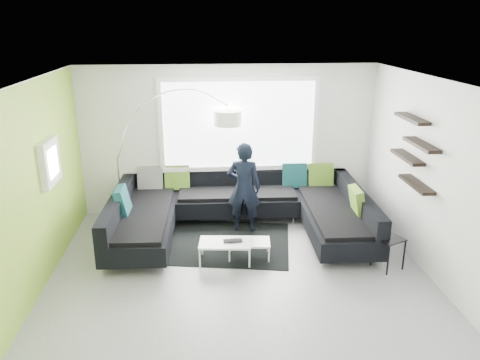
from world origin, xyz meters
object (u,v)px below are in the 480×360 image
coffee_table (237,250)px  laptop (233,242)px  arc_lamp (117,159)px  side_table (388,253)px  person (244,188)px  sectional_sofa (239,213)px

coffee_table → laptop: size_ratio=3.42×
arc_lamp → side_table: arc_lamp is taller
coffee_table → arc_lamp: bearing=146.7°
coffee_table → person: bearing=84.7°
sectional_sofa → coffee_table: sectional_sofa is taller
sectional_sofa → side_table: sectional_sofa is taller
sectional_sofa → laptop: size_ratio=14.66×
sectional_sofa → person: bearing=66.2°
side_table → coffee_table: bearing=168.9°
sectional_sofa → coffee_table: bearing=-95.2°
arc_lamp → person: 2.31m
coffee_table → side_table: size_ratio=2.05×
sectional_sofa → person: 0.45m
coffee_table → side_table: bearing=-5.8°
side_table → person: (-2.03, 1.51, 0.55)m
laptop → coffee_table: bearing=49.5°
sectional_sofa → laptop: sectional_sofa is taller
side_table → person: 2.59m
arc_lamp → side_table: size_ratio=4.89×
person → laptop: person is taller
coffee_table → laptop: (-0.07, -0.09, 0.18)m
arc_lamp → laptop: arc_lamp is taller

